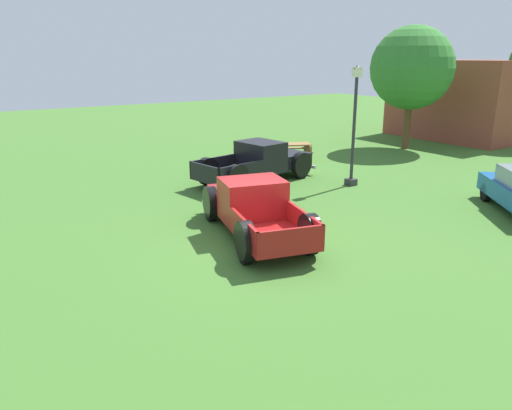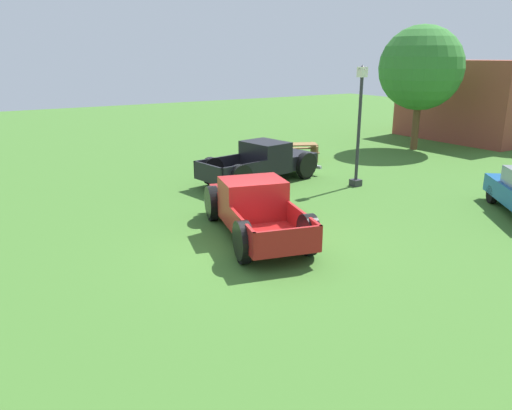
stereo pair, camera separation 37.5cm
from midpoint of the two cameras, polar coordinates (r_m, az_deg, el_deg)
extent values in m
plane|color=#3D6B28|center=(12.88, -0.34, -4.89)|extent=(80.00, 80.00, 0.00)
cube|color=maroon|center=(14.99, -2.87, 0.93)|extent=(1.86, 1.87, 0.56)
cube|color=silver|center=(15.71, -3.67, 1.67)|extent=(0.41, 1.35, 0.47)
sphere|color=silver|center=(15.54, -5.83, 1.55)|extent=(0.20, 0.20, 0.20)
sphere|color=silver|center=(15.86, -1.51, 1.94)|extent=(0.20, 0.20, 0.20)
cube|color=maroon|center=(13.61, -1.21, 0.61)|extent=(1.70, 1.97, 1.16)
cube|color=#8C9EA8|center=(14.11, -1.99, 2.27)|extent=(0.41, 1.42, 0.51)
cube|color=maroon|center=(12.24, 1.29, -3.91)|extent=(2.48, 2.17, 0.10)
cube|color=maroon|center=(11.88, -2.34, -2.88)|extent=(2.07, 0.62, 0.56)
cube|color=maroon|center=(12.41, 4.79, -2.05)|extent=(2.07, 0.62, 0.56)
cube|color=maroon|center=(11.23, 3.12, -4.09)|extent=(0.51, 1.65, 0.56)
cylinder|color=black|center=(14.87, -5.99, -0.40)|extent=(0.80, 0.41, 0.77)
cylinder|color=#B7B7BC|center=(14.87, -6.03, -0.40)|extent=(0.36, 0.31, 0.31)
cylinder|color=black|center=(14.81, -6.01, 0.32)|extent=(1.01, 0.52, 0.97)
cylinder|color=black|center=(15.32, 0.20, 0.22)|extent=(0.80, 0.41, 0.77)
cylinder|color=#B7B7BC|center=(15.32, 0.23, 0.22)|extent=(0.36, 0.31, 0.31)
cylinder|color=black|center=(15.27, 0.20, 0.92)|extent=(1.01, 0.52, 0.97)
cylinder|color=black|center=(11.78, -2.17, -5.03)|extent=(0.80, 0.41, 0.77)
cylinder|color=#B7B7BC|center=(11.78, -2.21, -5.04)|extent=(0.36, 0.31, 0.31)
cylinder|color=black|center=(11.71, -2.18, -4.15)|extent=(1.01, 0.52, 0.97)
cylinder|color=black|center=(12.34, 5.41, -4.05)|extent=(0.80, 0.41, 0.77)
cylinder|color=#B7B7BC|center=(12.35, 5.45, -4.04)|extent=(0.36, 0.31, 0.31)
cylinder|color=black|center=(12.28, 5.43, -3.20)|extent=(1.01, 0.52, 0.97)
cube|color=silver|center=(15.84, -3.68, 0.60)|extent=(0.57, 1.81, 0.12)
cube|color=black|center=(20.54, 2.94, 5.34)|extent=(1.79, 1.77, 0.57)
cube|color=silver|center=(21.10, 4.45, 5.63)|extent=(1.40, 0.28, 0.48)
sphere|color=silver|center=(21.50, 3.18, 5.94)|extent=(0.21, 0.21, 0.21)
sphere|color=silver|center=(20.67, 5.69, 5.44)|extent=(0.21, 0.21, 0.21)
cube|color=black|center=(19.49, -0.01, 5.66)|extent=(1.91, 1.59, 1.18)
cube|color=#8C9EA8|center=(19.86, 1.32, 6.64)|extent=(1.47, 0.28, 0.52)
cube|color=black|center=(18.48, -3.99, 3.28)|extent=(2.04, 2.41, 0.10)
cube|color=black|center=(19.04, -5.57, 4.68)|extent=(0.42, 2.15, 0.57)
cube|color=black|center=(17.79, -2.35, 3.88)|extent=(0.42, 2.15, 0.57)
cube|color=black|center=(17.79, -6.62, 3.78)|extent=(1.71, 0.35, 0.57)
cylinder|color=black|center=(21.19, 1.25, 4.94)|extent=(0.35, 0.81, 0.78)
cylinder|color=#B7B7BC|center=(21.20, 1.23, 4.95)|extent=(0.29, 0.35, 0.31)
cylinder|color=black|center=(21.15, 1.25, 5.46)|extent=(0.44, 1.02, 0.99)
cylinder|color=black|center=(20.02, 4.71, 4.18)|extent=(0.35, 0.81, 0.78)
cylinder|color=#B7B7BC|center=(20.01, 4.73, 4.17)|extent=(0.29, 0.35, 0.31)
cylinder|color=black|center=(19.97, 4.72, 4.73)|extent=(0.44, 1.02, 0.99)
cylinder|color=black|center=(19.01, -6.24, 3.45)|extent=(0.35, 0.81, 0.78)
cylinder|color=#B7B7BC|center=(19.01, -6.26, 3.45)|extent=(0.29, 0.35, 0.31)
cylinder|color=black|center=(18.96, -6.26, 4.03)|extent=(0.44, 1.02, 0.99)
cylinder|color=black|center=(17.69, -2.87, 2.51)|extent=(0.35, 0.81, 0.78)
cylinder|color=#B7B7BC|center=(17.68, -2.85, 2.50)|extent=(0.29, 0.35, 0.31)
cylinder|color=black|center=(17.64, -2.88, 3.13)|extent=(0.44, 1.02, 0.99)
cube|color=silver|center=(21.20, 4.50, 4.79)|extent=(1.87, 0.40, 0.12)
cylinder|color=black|center=(18.51, 24.64, 1.34)|extent=(0.60, 0.53, 0.61)
cube|color=#2D2D33|center=(19.29, 10.41, 2.65)|extent=(0.36, 0.36, 0.25)
cylinder|color=#2D2D33|center=(18.90, 10.74, 8.62)|extent=(0.12, 0.12, 3.80)
cube|color=#F2EACC|center=(18.73, 11.09, 14.93)|extent=(0.28, 0.28, 0.36)
cone|color=#2D2D33|center=(18.72, 11.13, 15.48)|extent=(0.32, 0.32, 0.14)
cube|color=olive|center=(23.67, 3.69, 7.07)|extent=(1.52, 1.97, 0.06)
cube|color=olive|center=(23.15, 3.96, 6.08)|extent=(1.05, 1.74, 0.05)
cube|color=olive|center=(24.31, 3.41, 6.61)|extent=(1.05, 1.74, 0.05)
cube|color=olive|center=(23.60, 1.75, 6.14)|extent=(1.29, 0.69, 0.75)
cube|color=olive|center=(23.91, 5.57, 6.20)|extent=(1.29, 0.69, 0.75)
cylinder|color=brown|center=(27.64, 16.75, 8.97)|extent=(0.36, 0.36, 2.60)
sphere|color=#33752D|center=(27.42, 17.27, 14.97)|extent=(4.26, 4.26, 4.26)
cube|color=brown|center=(32.20, 22.03, 11.26)|extent=(7.48, 4.21, 4.57)
camera|label=1|loc=(0.19, -90.80, -0.24)|focal=34.44mm
camera|label=2|loc=(0.19, 89.20, 0.24)|focal=34.44mm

